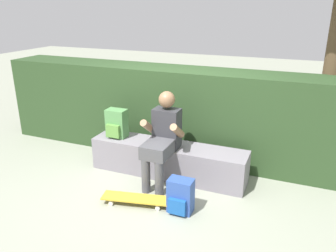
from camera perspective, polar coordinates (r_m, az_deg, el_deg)
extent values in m
plane|color=gray|center=(4.38, -2.11, -10.55)|extent=(24.00, 24.00, 0.00)
cube|color=slate|center=(4.61, -0.01, -5.73)|extent=(2.14, 0.45, 0.45)
cube|color=#333338|center=(4.36, -0.20, -0.36)|extent=(0.34, 0.22, 0.52)
sphere|color=#8C6647|center=(4.24, -0.20, 4.53)|extent=(0.21, 0.21, 0.21)
cube|color=#4C4C51|center=(4.16, -1.84, -4.00)|extent=(0.32, 0.40, 0.17)
cylinder|color=#4C4C51|center=(4.21, -3.77, -8.43)|extent=(0.11, 0.11, 0.45)
cylinder|color=#4C4C51|center=(4.14, -1.50, -8.89)|extent=(0.11, 0.11, 0.45)
cylinder|color=#8C6647|center=(4.30, -3.38, -0.11)|extent=(0.09, 0.33, 0.27)
cylinder|color=#8C6647|center=(4.15, 1.61, -0.83)|extent=(0.09, 0.33, 0.27)
cube|color=gold|center=(4.05, -5.53, -12.09)|extent=(0.82, 0.36, 0.02)
cylinder|color=silver|center=(4.08, -1.33, -12.60)|extent=(0.06, 0.04, 0.05)
cylinder|color=silver|center=(3.96, -1.77, -13.75)|extent=(0.06, 0.04, 0.05)
cylinder|color=silver|center=(4.21, -8.97, -11.72)|extent=(0.06, 0.04, 0.05)
cylinder|color=silver|center=(4.09, -9.66, -12.79)|extent=(0.06, 0.04, 0.05)
cube|color=#51894C|center=(4.77, -8.68, 0.48)|extent=(0.28, 0.18, 0.40)
cube|color=#5C953F|center=(4.71, -9.34, -0.87)|extent=(0.20, 0.05, 0.18)
cube|color=#2D4C99|center=(3.85, 2.16, -11.71)|extent=(0.28, 0.18, 0.40)
cube|color=#1A53A3|center=(3.81, 1.52, -13.58)|extent=(0.20, 0.05, 0.18)
cube|color=#294221|center=(5.19, 0.06, 2.56)|extent=(5.47, 0.68, 1.34)
cylinder|color=brown|center=(5.07, 26.38, 10.05)|extent=(0.24, 0.24, 3.06)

